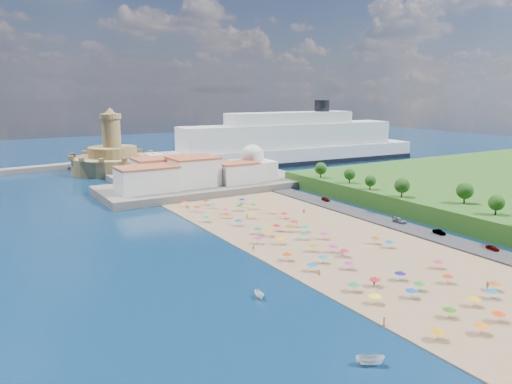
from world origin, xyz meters
TOP-DOWN VIEW (x-y plane):
  - ground at (0.00, 0.00)m, footprint 700.00×700.00m
  - terrace at (10.00, 73.00)m, footprint 90.00×36.00m
  - jetty at (-12.00, 108.00)m, footprint 18.00×70.00m
  - waterfront_buildings at (-3.05, 73.64)m, footprint 57.00×29.00m
  - domed_building at (30.00, 71.00)m, footprint 16.00×16.00m
  - fortress at (-12.00, 138.00)m, footprint 40.00×40.00m
  - cruise_ship at (81.93, 117.07)m, footprint 162.13×32.44m
  - beach_parasols at (-1.32, -11.16)m, footprint 32.23×116.11m
  - beachgoers at (-1.01, -4.12)m, footprint 37.62×99.42m
  - moored_boats at (-29.24, -51.23)m, footprint 4.65×33.79m
  - parked_cars at (36.00, -6.63)m, footprint 2.10×71.39m
  - hillside_trees at (48.60, -11.89)m, footprint 14.92×110.61m

SIDE VIEW (x-z plane):
  - ground at x=0.00m, z-range 0.00..0.00m
  - moored_boats at x=-29.24m, z-range -0.05..1.66m
  - beachgoers at x=-1.01m, z-range 0.18..2.07m
  - jetty at x=-12.00m, z-range 0.00..2.40m
  - parked_cars at x=36.00m, z-range 0.67..2.07m
  - terrace at x=10.00m, z-range 0.00..3.00m
  - beach_parasols at x=-1.32m, z-range 1.05..3.25m
  - fortress at x=-12.00m, z-range -9.52..22.88m
  - waterfront_buildings at x=-3.05m, z-range 2.38..13.38m
  - domed_building at x=30.00m, z-range 1.47..16.47m
  - hillside_trees at x=48.60m, z-range 6.21..13.55m
  - cruise_ship at x=81.93m, z-range -7.18..28.04m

